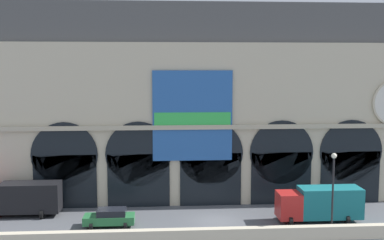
{
  "coord_description": "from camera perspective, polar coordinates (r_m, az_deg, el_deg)",
  "views": [
    {
      "loc": [
        -5.05,
        -41.09,
        13.86
      ],
      "look_at": [
        -1.86,
        5.0,
        8.65
      ],
      "focal_mm": 44.21,
      "sensor_mm": 36.0,
      "label": 1
    }
  ],
  "objects": [
    {
      "name": "ground_plane",
      "position": [
        43.66,
        2.96,
        -12.08
      ],
      "size": [
        200.0,
        200.0,
        0.0
      ],
      "primitive_type": "plane",
      "color": "#54565B"
    },
    {
      "name": "quay_parapet_wall",
      "position": [
        38.76,
        3.88,
        -13.66
      ],
      "size": [
        90.0,
        0.7,
        1.11
      ],
      "primitive_type": "cube",
      "color": "beige",
      "rests_on": "ground"
    },
    {
      "name": "station_building",
      "position": [
        49.0,
        2.0,
        1.69
      ],
      "size": [
        44.41,
        5.35,
        20.22
      ],
      "color": "beige",
      "rests_on": "ground"
    },
    {
      "name": "box_truck_west",
      "position": [
        47.4,
        -19.96,
        -8.83
      ],
      "size": [
        7.5,
        2.91,
        3.12
      ],
      "color": "red",
      "rests_on": "ground"
    },
    {
      "name": "car_midwest",
      "position": [
        42.64,
        -9.88,
        -11.5
      ],
      "size": [
        4.4,
        2.22,
        1.55
      ],
      "color": "#2D7A42",
      "rests_on": "ground"
    },
    {
      "name": "box_truck_mideast",
      "position": [
        44.51,
        15.18,
        -9.65
      ],
      "size": [
        7.5,
        2.91,
        3.12
      ],
      "color": "red",
      "rests_on": "ground"
    },
    {
      "name": "street_lamp_quayside",
      "position": [
        40.58,
        16.65,
        -7.3
      ],
      "size": [
        0.44,
        0.44,
        6.9
      ],
      "color": "black",
      "rests_on": "ground"
    }
  ]
}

